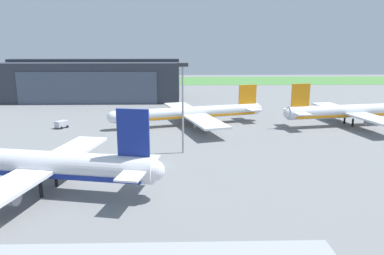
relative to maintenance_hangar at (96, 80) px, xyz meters
The scene contains 8 objects.
ground_plane 97.46m from the maintenance_hangar, 70.47° to the right, with size 440.00×440.00×0.00m, color slate.
grass_field_strip 88.86m from the maintenance_hangar, 68.48° to the left, with size 440.00×56.00×0.08m, color #4C8440.
maintenance_hangar is the anchor object (origin of this frame).
airliner_far_left 105.00m from the maintenance_hangar, 32.14° to the right, with size 44.95×35.45×12.76m.
airliner_near_left 104.73m from the maintenance_hangar, 82.08° to the right, with size 41.74×38.10×14.20m.
airliner_far_right 67.42m from the maintenance_hangar, 53.18° to the right, with size 46.22×42.38×11.37m.
stair_truck 57.69m from the maintenance_hangar, 86.96° to the right, with size 3.72×4.05×2.11m.
apron_light_mast 91.01m from the maintenance_hangar, 65.31° to the right, with size 2.40×0.50×19.75m.
Camera 1 is at (5.48, -68.64, 23.52)m, focal length 33.94 mm.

